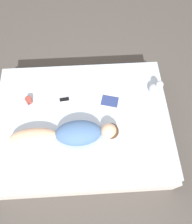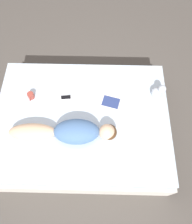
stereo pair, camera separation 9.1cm
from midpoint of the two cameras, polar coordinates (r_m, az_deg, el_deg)
The scene contains 7 objects.
ground_plane at distance 3.07m, azimuth -2.33°, elevation -5.38°, with size 12.00×12.00×0.00m, color #4C4742.
bed at distance 2.83m, azimuth -2.52°, elevation -3.54°, with size 1.62×2.14×0.51m.
person at distance 2.43m, azimuth -6.22°, elevation -5.20°, with size 0.30×1.20×0.21m.
open_magazine at distance 2.74m, azimuth 5.43°, elevation 4.45°, with size 0.52×0.40×0.01m.
coffee_mug at distance 2.78m, azimuth -15.77°, elevation 4.11°, with size 0.11×0.08×0.08m.
cell_phone at distance 2.73m, azimuth -6.92°, elevation 3.79°, with size 0.08×0.15×0.01m.
plush_toy at distance 2.78m, azimuth 16.81°, elevation 5.10°, with size 0.14×0.16×0.19m.
Camera 2 is at (1.09, 0.19, 2.86)m, focal length 35.00 mm.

